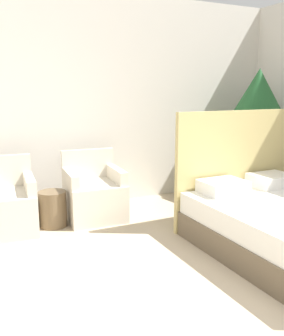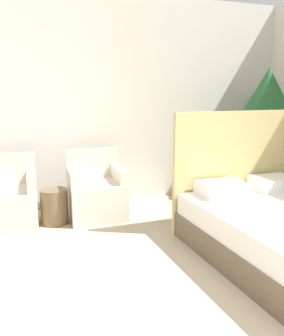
{
  "view_description": "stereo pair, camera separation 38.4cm",
  "coord_description": "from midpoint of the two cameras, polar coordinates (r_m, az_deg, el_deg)",
  "views": [
    {
      "loc": [
        -1.57,
        -1.26,
        1.62
      ],
      "look_at": [
        0.31,
        2.67,
        0.7
      ],
      "focal_mm": 40.0,
      "sensor_mm": 36.0,
      "label": 1
    },
    {
      "loc": [
        -1.22,
        -1.41,
        1.62
      ],
      "look_at": [
        0.31,
        2.67,
        0.7
      ],
      "focal_mm": 40.0,
      "sensor_mm": 36.0,
      "label": 2
    }
  ],
  "objects": [
    {
      "name": "armchair_near_window_right",
      "position": [
        4.82,
        -9.57,
        -4.34
      ],
      "size": [
        0.74,
        0.74,
        0.85
      ],
      "rotation": [
        0.0,
        0.0,
        -0.07
      ],
      "color": "beige",
      "rests_on": "ground_plane"
    },
    {
      "name": "wall_back",
      "position": [
        5.28,
        -10.43,
        9.89
      ],
      "size": [
        10.0,
        0.06,
        2.9
      ],
      "color": "silver",
      "rests_on": "ground_plane"
    },
    {
      "name": "side_table",
      "position": [
        4.67,
        -15.77,
        -6.05
      ],
      "size": [
        0.33,
        0.33,
        0.43
      ],
      "color": "brown",
      "rests_on": "ground_plane"
    },
    {
      "name": "armchair_near_window_left",
      "position": [
        4.66,
        -22.52,
        -5.69
      ],
      "size": [
        0.74,
        0.74,
        0.85
      ],
      "rotation": [
        0.0,
        0.0,
        -0.08
      ],
      "color": "beige",
      "rests_on": "ground_plane"
    },
    {
      "name": "potted_palm",
      "position": [
        5.59,
        15.31,
        8.53
      ],
      "size": [
        1.17,
        1.17,
        1.91
      ],
      "color": "beige",
      "rests_on": "ground_plane"
    }
  ]
}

